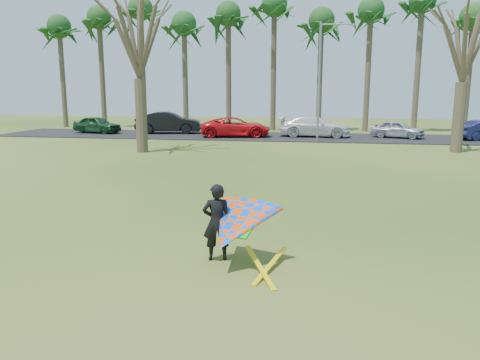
% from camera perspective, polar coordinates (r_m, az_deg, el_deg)
% --- Properties ---
extents(ground, '(100.00, 100.00, 0.00)m').
position_cam_1_polar(ground, '(11.54, -1.69, -7.26)').
color(ground, '#1A4A10').
rests_on(ground, ground).
extents(parking_strip, '(46.00, 7.00, 0.06)m').
position_cam_1_polar(parking_strip, '(35.98, 6.23, 5.26)').
color(parking_strip, black).
rests_on(parking_strip, ground).
extents(palm_0, '(4.84, 4.84, 10.84)m').
position_cam_1_polar(palm_0, '(48.55, -21.18, 16.90)').
color(palm_0, '#4A3C2C').
rests_on(palm_0, ground).
extents(palm_1, '(4.84, 4.84, 11.54)m').
position_cam_1_polar(palm_1, '(46.77, -16.81, 18.26)').
color(palm_1, '#453929').
rests_on(palm_1, ground).
extents(palm_2, '(4.84, 4.84, 12.24)m').
position_cam_1_polar(palm_2, '(45.29, -12.04, 19.60)').
color(palm_2, '#48382B').
rests_on(palm_2, ground).
extents(palm_3, '(4.84, 4.84, 10.84)m').
position_cam_1_polar(palm_3, '(43.82, -6.84, 18.25)').
color(palm_3, '#4A3C2C').
rests_on(palm_3, ground).
extents(palm_4, '(4.84, 4.84, 11.54)m').
position_cam_1_polar(palm_4, '(42.98, -1.43, 19.38)').
color(palm_4, '#4F3F2F').
rests_on(palm_4, ground).
extents(palm_5, '(4.84, 4.84, 12.24)m').
position_cam_1_polar(palm_5, '(42.50, 4.21, 20.38)').
color(palm_5, '#49392C').
rests_on(palm_5, ground).
extents(palm_6, '(4.84, 4.84, 10.84)m').
position_cam_1_polar(palm_6, '(42.10, 9.91, 18.47)').
color(palm_6, '#46392A').
rests_on(palm_6, ground).
extents(palm_7, '(4.84, 4.84, 11.54)m').
position_cam_1_polar(palm_7, '(42.36, 15.67, 19.12)').
color(palm_7, '#4B3D2D').
rests_on(palm_7, ground).
extents(palm_8, '(4.84, 4.84, 12.24)m').
position_cam_1_polar(palm_8, '(43.01, 21.35, 19.57)').
color(palm_8, '#4B3D2D').
rests_on(palm_8, ground).
extents(palm_9, '(4.84, 4.84, 10.84)m').
position_cam_1_polar(palm_9, '(43.72, 26.60, 17.23)').
color(palm_9, '#4B3B2D').
rests_on(palm_9, ground).
extents(bare_tree_left, '(6.60, 6.60, 9.70)m').
position_cam_1_polar(bare_tree_left, '(27.87, -12.37, 17.60)').
color(bare_tree_left, '#4B3E2D').
rests_on(bare_tree_left, ground).
extents(bare_tree_right, '(6.27, 6.27, 9.21)m').
position_cam_1_polar(bare_tree_right, '(29.92, 25.84, 15.64)').
color(bare_tree_right, brown).
rests_on(bare_tree_right, ground).
extents(streetlight, '(2.28, 0.18, 8.00)m').
position_cam_1_polar(streetlight, '(32.74, 9.92, 12.37)').
color(streetlight, gray).
rests_on(streetlight, ground).
extents(car_0, '(4.27, 2.45, 1.37)m').
position_cam_1_polar(car_0, '(40.21, -17.02, 6.47)').
color(car_0, '#1A4324').
rests_on(car_0, parking_strip).
extents(car_1, '(5.46, 2.70, 1.72)m').
position_cam_1_polar(car_1, '(38.65, -8.69, 6.93)').
color(car_1, black).
rests_on(car_1, parking_strip).
extents(car_2, '(5.59, 3.30, 1.46)m').
position_cam_1_polar(car_2, '(35.47, -0.55, 6.48)').
color(car_2, red).
rests_on(car_2, parking_strip).
extents(car_3, '(5.36, 2.30, 1.54)m').
position_cam_1_polar(car_3, '(35.97, 9.08, 6.47)').
color(car_3, white).
rests_on(car_3, parking_strip).
extents(car_4, '(4.07, 2.87, 1.29)m').
position_cam_1_polar(car_4, '(36.52, 18.68, 5.90)').
color(car_4, '#A1A6AF').
rests_on(car_4, parking_strip).
extents(kite_flyer, '(2.13, 2.39, 2.02)m').
position_cam_1_polar(kite_flyer, '(9.70, -0.79, -5.58)').
color(kite_flyer, black).
rests_on(kite_flyer, ground).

